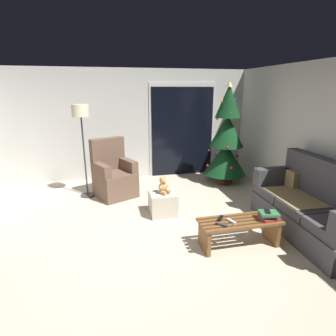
% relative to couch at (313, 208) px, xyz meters
% --- Properties ---
extents(ground_plane, '(7.00, 7.00, 0.00)m').
position_rel_couch_xyz_m(ground_plane, '(-2.32, 0.28, -0.40)').
color(ground_plane, beige).
extents(wall_back, '(5.72, 0.12, 2.50)m').
position_rel_couch_xyz_m(wall_back, '(-2.32, 3.34, 0.85)').
color(wall_back, beige).
rests_on(wall_back, ground).
extents(patio_door_frame, '(1.60, 0.02, 2.20)m').
position_rel_couch_xyz_m(patio_door_frame, '(-1.04, 3.27, 0.70)').
color(patio_door_frame, silver).
rests_on(patio_door_frame, ground).
extents(patio_door_glass, '(1.50, 0.02, 2.10)m').
position_rel_couch_xyz_m(patio_door_glass, '(-1.04, 3.25, 0.65)').
color(patio_door_glass, black).
rests_on(patio_door_glass, ground).
extents(couch, '(0.85, 1.97, 1.08)m').
position_rel_couch_xyz_m(couch, '(0.00, 0.00, 0.00)').
color(couch, '#3D3D42').
rests_on(couch, ground).
extents(coffee_table, '(1.10, 0.40, 0.38)m').
position_rel_couch_xyz_m(coffee_table, '(-1.18, -0.07, -0.15)').
color(coffee_table, brown).
rests_on(coffee_table, ground).
extents(remote_silver, '(0.09, 0.16, 0.02)m').
position_rel_couch_xyz_m(remote_silver, '(-1.31, -0.09, -0.01)').
color(remote_silver, '#ADADB2').
rests_on(remote_silver, coffee_table).
extents(remote_black, '(0.13, 0.15, 0.02)m').
position_rel_couch_xyz_m(remote_black, '(-1.41, 0.02, -0.01)').
color(remote_black, black).
rests_on(remote_black, coffee_table).
extents(remote_graphite, '(0.14, 0.15, 0.02)m').
position_rel_couch_xyz_m(remote_graphite, '(-1.47, -0.15, -0.01)').
color(remote_graphite, '#333338').
rests_on(remote_graphite, coffee_table).
extents(book_stack, '(0.28, 0.24, 0.11)m').
position_rel_couch_xyz_m(book_stack, '(-0.79, -0.13, 0.03)').
color(book_stack, '#A32D28').
rests_on(book_stack, coffee_table).
extents(cell_phone, '(0.12, 0.16, 0.01)m').
position_rel_couch_xyz_m(cell_phone, '(-0.81, -0.12, 0.09)').
color(cell_phone, black).
rests_on(cell_phone, book_stack).
extents(christmas_tree, '(0.92, 0.92, 2.21)m').
position_rel_couch_xyz_m(christmas_tree, '(-0.29, 2.38, 0.57)').
color(christmas_tree, '#4C1E19').
rests_on(christmas_tree, ground).
extents(armchair, '(0.91, 0.91, 1.13)m').
position_rel_couch_xyz_m(armchair, '(-2.75, 2.16, 0.00)').
color(armchair, brown).
rests_on(armchair, ground).
extents(floor_lamp, '(0.32, 0.32, 1.78)m').
position_rel_couch_xyz_m(floor_lamp, '(-3.27, 2.25, 1.11)').
color(floor_lamp, '#2D2D30').
rests_on(floor_lamp, ground).
extents(ottoman, '(0.44, 0.44, 0.38)m').
position_rel_couch_xyz_m(ottoman, '(-1.98, 1.12, -0.21)').
color(ottoman, beige).
rests_on(ottoman, ground).
extents(teddy_bear_honey, '(0.21, 0.22, 0.29)m').
position_rel_couch_xyz_m(teddy_bear_honey, '(-1.97, 1.11, 0.10)').
color(teddy_bear_honey, tan).
rests_on(teddy_bear_honey, ottoman).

